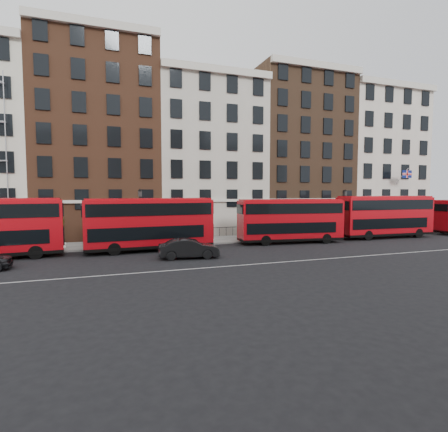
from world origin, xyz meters
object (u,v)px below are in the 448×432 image
object	(u,v)px
bus_c	(290,220)
bus_d	(385,215)
car_front	(189,248)
bus_b	(149,223)
traffic_light	(398,214)

from	to	relation	value
bus_c	bus_d	xyz separation A→B (m)	(12.04, -0.00, 0.14)
bus_c	car_front	size ratio (longest dim) A/B	2.31
bus_b	car_front	bearing A→B (deg)	-64.64
bus_d	traffic_light	size ratio (longest dim) A/B	3.45
bus_c	traffic_light	distance (m)	16.50
bus_c	car_front	distance (m)	12.50
bus_d	car_front	size ratio (longest dim) A/B	2.42
bus_c	traffic_light	size ratio (longest dim) A/B	3.29
bus_c	bus_d	distance (m)	12.04
bus_b	traffic_light	world-z (taller)	bus_b
bus_c	bus_d	size ratio (longest dim) A/B	0.95
bus_c	bus_d	bearing A→B (deg)	6.76
bus_b	bus_c	world-z (taller)	bus_b
bus_d	bus_c	bearing A→B (deg)	-177.76
traffic_light	bus_b	bearing A→B (deg)	-175.66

